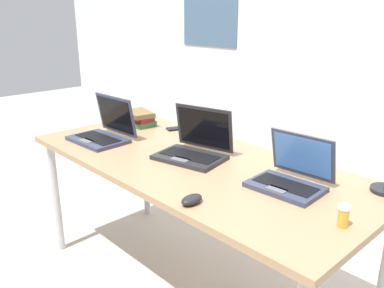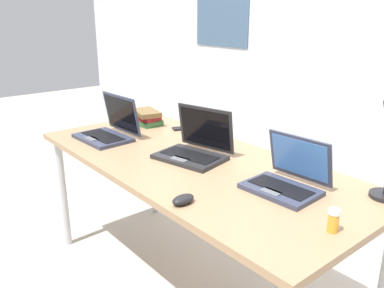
% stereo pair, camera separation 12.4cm
% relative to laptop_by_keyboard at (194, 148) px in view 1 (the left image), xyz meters
% --- Properties ---
extents(ground_plane, '(12.00, 12.00, 0.00)m').
position_rel_laptop_by_keyboard_xyz_m(ground_plane, '(0.02, -0.03, -0.79)').
color(ground_plane, '#B7AD9E').
extents(wall_back, '(6.00, 0.13, 2.60)m').
position_rel_laptop_by_keyboard_xyz_m(wall_back, '(0.02, 1.07, 0.51)').
color(wall_back, silver).
rests_on(wall_back, ground_plane).
extents(desk, '(1.80, 0.80, 0.74)m').
position_rel_laptop_by_keyboard_xyz_m(desk, '(0.02, -0.03, -0.10)').
color(desk, '#9E7A56').
rests_on(desk, ground_plane).
extents(laptop_by_keyboard, '(0.37, 0.32, 0.24)m').
position_rel_laptop_by_keyboard_xyz_m(laptop_by_keyboard, '(0.00, 0.00, 0.00)').
color(laptop_by_keyboard, '#232326').
rests_on(laptop_by_keyboard, desk).
extents(laptop_back_right, '(0.33, 0.27, 0.24)m').
position_rel_laptop_by_keyboard_xyz_m(laptop_back_right, '(-0.55, -0.17, -0.00)').
color(laptop_back_right, '#33384C').
rests_on(laptop_back_right, desk).
extents(laptop_far_corner, '(0.30, 0.26, 0.21)m').
position_rel_laptop_by_keyboard_xyz_m(laptop_far_corner, '(0.53, 0.04, -0.00)').
color(laptop_far_corner, '#33384C').
rests_on(laptop_far_corner, desk).
extents(computer_mouse, '(0.06, 0.10, 0.03)m').
position_rel_laptop_by_keyboard_xyz_m(computer_mouse, '(0.36, -0.36, -0.03)').
color(computer_mouse, black).
rests_on(computer_mouse, desk).
extents(cell_phone, '(0.11, 0.15, 0.01)m').
position_rel_laptop_by_keyboard_xyz_m(cell_phone, '(-0.43, 0.27, -0.04)').
color(cell_phone, black).
rests_on(cell_phone, desk).
extents(pill_bottle, '(0.04, 0.04, 0.08)m').
position_rel_laptop_by_keyboard_xyz_m(pill_bottle, '(0.83, -0.11, -0.01)').
color(pill_bottle, gold).
rests_on(pill_bottle, desk).
extents(book_stack, '(0.23, 0.17, 0.09)m').
position_rel_laptop_by_keyboard_xyz_m(book_stack, '(-0.66, 0.15, -0.00)').
color(book_stack, '#336638').
rests_on(book_stack, desk).
extents(coffee_mug, '(0.11, 0.08, 0.09)m').
position_rel_laptop_by_keyboard_xyz_m(coffee_mug, '(-0.19, 0.20, -0.00)').
color(coffee_mug, '#B21E23').
rests_on(coffee_mug, desk).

